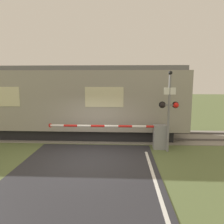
% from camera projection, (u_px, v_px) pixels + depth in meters
% --- Properties ---
extents(ground_plane, '(80.00, 80.00, 0.00)m').
position_uv_depth(ground_plane, '(90.00, 159.00, 9.18)').
color(ground_plane, '#5B6B3D').
extents(track_bed, '(36.00, 3.20, 0.13)m').
position_uv_depth(track_bed, '(100.00, 136.00, 12.87)').
color(track_bed, gray).
rests_on(track_bed, ground_plane).
extents(train, '(19.62, 2.84, 4.02)m').
position_uv_depth(train, '(15.00, 101.00, 12.81)').
color(train, black).
rests_on(train, ground_plane).
extents(crossing_barrier, '(5.72, 0.44, 1.19)m').
position_uv_depth(crossing_barrier, '(150.00, 135.00, 10.50)').
color(crossing_barrier, gray).
rests_on(crossing_barrier, ground_plane).
extents(signal_post, '(0.89, 0.26, 3.70)m').
position_uv_depth(signal_post, '(169.00, 107.00, 9.86)').
color(signal_post, gray).
rests_on(signal_post, ground_plane).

